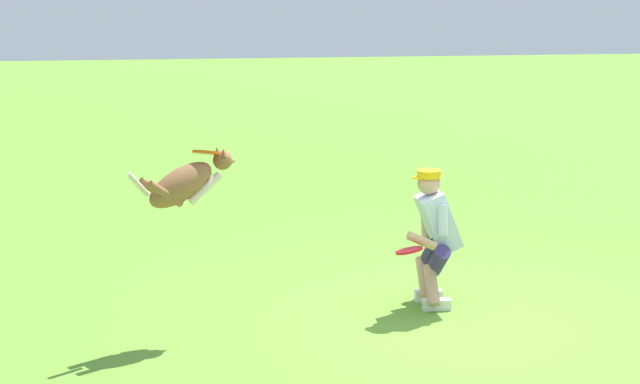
{
  "coord_description": "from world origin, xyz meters",
  "views": [
    {
      "loc": [
        2.48,
        8.14,
        3.03
      ],
      "look_at": [
        1.2,
        -0.52,
        1.16
      ],
      "focal_mm": 56.97,
      "sensor_mm": 36.0,
      "label": 1
    }
  ],
  "objects_px": {
    "person": "(434,233)",
    "dog": "(186,183)",
    "frisbee_held": "(409,250)",
    "frisbee_flying": "(206,152)"
  },
  "relations": [
    {
      "from": "person",
      "to": "frisbee_held",
      "type": "height_order",
      "value": "person"
    },
    {
      "from": "person",
      "to": "frisbee_flying",
      "type": "height_order",
      "value": "frisbee_flying"
    },
    {
      "from": "dog",
      "to": "frisbee_held",
      "type": "distance_m",
      "value": 2.11
    },
    {
      "from": "frisbee_flying",
      "to": "frisbee_held",
      "type": "bearing_deg",
      "value": -179.71
    },
    {
      "from": "person",
      "to": "frisbee_held",
      "type": "distance_m",
      "value": 0.4
    },
    {
      "from": "dog",
      "to": "frisbee_flying",
      "type": "distance_m",
      "value": 0.32
    },
    {
      "from": "frisbee_flying",
      "to": "person",
      "type": "bearing_deg",
      "value": -173.01
    },
    {
      "from": "person",
      "to": "dog",
      "type": "xyz_separation_m",
      "value": [
        2.28,
        0.38,
        0.62
      ]
    },
    {
      "from": "person",
      "to": "dog",
      "type": "relative_size",
      "value": 1.36
    },
    {
      "from": "frisbee_held",
      "to": "person",
      "type": "bearing_deg",
      "value": -140.07
    }
  ]
}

